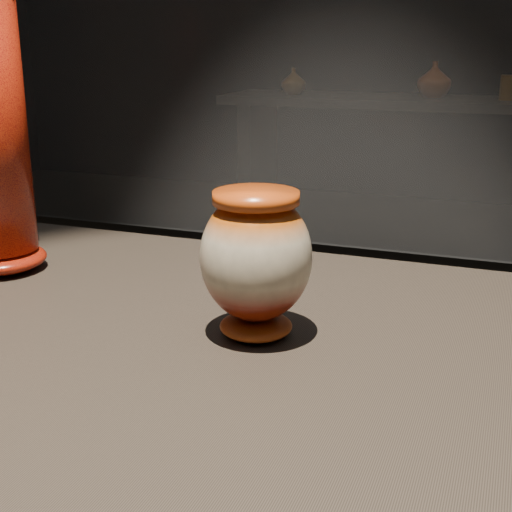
{
  "coord_description": "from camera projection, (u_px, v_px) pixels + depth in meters",
  "views": [
    {
      "loc": [
        0.34,
        -0.66,
        1.23
      ],
      "look_at": [
        0.07,
        0.05,
        1.0
      ],
      "focal_mm": 50.0,
      "sensor_mm": 36.0,
      "label": 1
    }
  ],
  "objects": [
    {
      "name": "back_vase_left",
      "position": [
        293.0,
        81.0,
        4.25
      ],
      "size": [
        0.2,
        0.2,
        0.15
      ],
      "primitive_type": "imported",
      "rotation": [
        0.0,
        0.0,
        2.05
      ],
      "color": "#9E6617",
      "rests_on": "back_shelf"
    },
    {
      "name": "back_shelf",
      "position": [
        393.0,
        143.0,
        4.18
      ],
      "size": [
        2.0,
        0.6,
        0.9
      ],
      "color": "black",
      "rests_on": "ground"
    },
    {
      "name": "back_vase_right",
      "position": [
        507.0,
        88.0,
        3.87
      ],
      "size": [
        0.08,
        0.08,
        0.13
      ],
      "primitive_type": "cylinder",
      "color": "#9E6617",
      "rests_on": "back_shelf"
    },
    {
      "name": "back_vase_mid",
      "position": [
        434.0,
        80.0,
        4.02
      ],
      "size": [
        0.23,
        0.23,
        0.2
      ],
      "primitive_type": "imported",
      "rotation": [
        0.0,
        0.0,
        2.88
      ],
      "color": "#631608",
      "rests_on": "back_shelf"
    },
    {
      "name": "main_vase",
      "position": [
        256.0,
        259.0,
        0.8
      ],
      "size": [
        0.15,
        0.15,
        0.17
      ],
      "rotation": [
        0.0,
        0.0,
        -0.24
      ],
      "color": "#631608",
      "rests_on": "display_plinth"
    }
  ]
}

